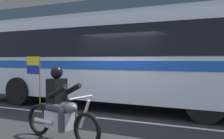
{
  "coord_description": "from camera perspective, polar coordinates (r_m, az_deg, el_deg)",
  "views": [
    {
      "loc": [
        3.32,
        -7.37,
        1.71
      ],
      "look_at": [
        0.02,
        -0.49,
        1.42
      ],
      "focal_mm": 42.56,
      "sensor_mm": 36.0,
      "label": 1
    }
  ],
  "objects": [
    {
      "name": "ground_plane",
      "position": [
        8.27,
        1.34,
        -9.75
      ],
      "size": [
        60.0,
        60.0,
        0.0
      ],
      "primitive_type": "plane",
      "color": "black"
    },
    {
      "name": "sidewalk_curb",
      "position": [
        13.01,
        10.65,
        -5.06
      ],
      "size": [
        28.0,
        3.8,
        0.15
      ],
      "primitive_type": "cube",
      "color": "gray",
      "rests_on": "ground_plane"
    },
    {
      "name": "lane_center_stripe",
      "position": [
        7.74,
        -0.51,
        -10.55
      ],
      "size": [
        26.6,
        0.14,
        0.01
      ],
      "primitive_type": "cube",
      "color": "silver",
      "rests_on": "ground_plane"
    },
    {
      "name": "transit_bus",
      "position": [
        9.42,
        1.12,
        3.25
      ],
      "size": [
        11.4,
        2.82,
        3.22
      ],
      "color": "silver",
      "rests_on": "ground_plane"
    },
    {
      "name": "motorcycle_with_rider",
      "position": [
        5.73,
        -11.12,
        -8.35
      ],
      "size": [
        2.17,
        0.71,
        1.78
      ],
      "color": "black",
      "rests_on": "ground_plane"
    }
  ]
}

